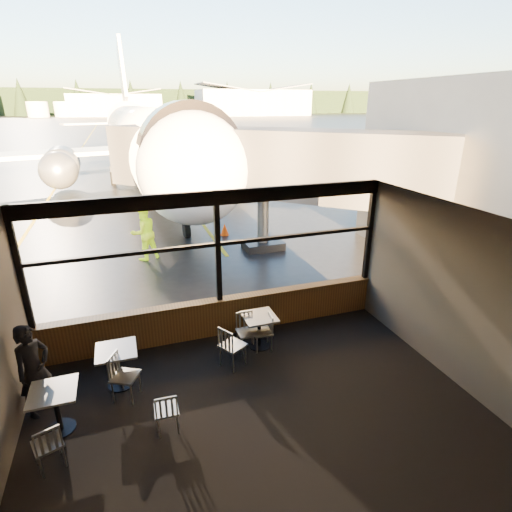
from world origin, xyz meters
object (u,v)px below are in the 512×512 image
cafe_table_near (259,331)px  cafe_table_left (57,410)px  chair_left_s (48,444)px  chair_mid_s (166,410)px  airliner (142,96)px  chair_mid_w (125,377)px  jet_bridge (277,187)px  ground_crew (144,233)px  cone_nose (225,229)px  passenger (34,370)px  chair_near_e (262,332)px  chair_near_n (247,333)px  cafe_table_mid (119,368)px  chair_near_w (233,346)px

cafe_table_near → cafe_table_left: bearing=-162.6°
chair_left_s → chair_mid_s: bearing=-14.5°
airliner → chair_mid_w: bearing=-98.0°
chair_mid_w → jet_bridge: bearing=168.4°
cafe_table_near → cafe_table_left: cafe_table_left is taller
ground_crew → cone_nose: bearing=-176.3°
cone_nose → chair_mid_s: bearing=-109.8°
airliner → passenger: airliner is taller
chair_near_e → chair_mid_s: chair_near_e is taller
passenger → ground_crew: bearing=25.4°
chair_near_n → cone_nose: chair_near_n is taller
cafe_table_left → cone_nose: cafe_table_left is taller
cafe_table_mid → chair_near_w: size_ratio=0.86×
chair_near_w → chair_mid_w: (-2.17, -0.32, -0.01)m
airliner → chair_near_w: airliner is taller
passenger → chair_mid_s: bearing=-75.6°
cafe_table_left → chair_near_w: 3.38m
passenger → jet_bridge: bearing=-2.6°
cafe_table_mid → passenger: size_ratio=0.47×
chair_near_n → chair_mid_s: 2.70m
jet_bridge → ground_crew: (-4.92, 0.24, -1.37)m
jet_bridge → chair_near_e: 7.30m
jet_bridge → chair_mid_w: size_ratio=11.42×
cafe_table_mid → chair_near_e: chair_near_e is taller
chair_mid_w → ground_crew: size_ratio=0.48×
chair_near_e → chair_near_w: size_ratio=0.90×
ground_crew → chair_mid_s: bearing=64.2°
cafe_table_near → cafe_table_mid: size_ratio=0.96×
chair_mid_s → chair_left_s: 1.80m
cafe_table_left → cafe_table_near: bearing=17.4°
cafe_table_left → chair_near_e: size_ratio=0.94×
cafe_table_near → chair_near_n: (-0.31, -0.05, 0.05)m
jet_bridge → chair_mid_s: 9.89m
chair_mid_w → passenger: passenger is taller
jet_bridge → chair_left_s: 11.06m
jet_bridge → chair_left_s: bearing=-129.9°
chair_near_w → cone_nose: chair_near_w is taller
jet_bridge → cafe_table_left: bearing=-132.4°
chair_near_w → passenger: bearing=-117.6°
airliner → cafe_table_near: bearing=-90.3°
chair_near_w → cone_nose: (2.12, 8.82, -0.23)m
airliner → jet_bridge: size_ratio=3.45×
cone_nose → ground_crew: bearing=-152.4°
cafe_table_left → chair_left_s: bearing=-93.4°
chair_mid_s → ground_crew: (0.28, 8.42, 0.57)m
chair_near_n → chair_mid_w: bearing=15.1°
cafe_table_left → ground_crew: bearing=75.5°
airliner → chair_left_s: bearing=-100.5°
cafe_table_mid → chair_left_s: 1.94m
jet_bridge → cafe_table_near: 7.23m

